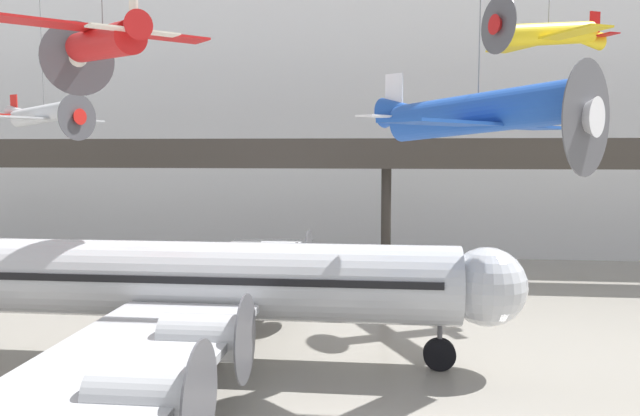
% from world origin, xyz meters
% --- Properties ---
extents(hangar_back_wall, '(140.00, 3.00, 25.34)m').
position_xyz_m(hangar_back_wall, '(0.00, 36.85, 12.67)').
color(hangar_back_wall, silver).
rests_on(hangar_back_wall, ground).
extents(mezzanine_walkway, '(110.00, 3.20, 9.57)m').
position_xyz_m(mezzanine_walkway, '(0.00, 27.14, 7.92)').
color(mezzanine_walkway, '#38332D').
rests_on(mezzanine_walkway, ground).
extents(airliner_silver_main, '(28.17, 31.75, 9.51)m').
position_xyz_m(airliner_silver_main, '(-8.27, 8.81, 3.39)').
color(airliner_silver_main, '#B7BABF').
rests_on(airliner_silver_main, ground).
extents(suspended_plane_blue_trainer, '(8.19, 8.71, 10.89)m').
position_xyz_m(suspended_plane_blue_trainer, '(3.08, 5.81, 10.02)').
color(suspended_plane_blue_trainer, '#1E4CAD').
extents(suspended_plane_yellow_lowwing, '(7.01, 7.98, 5.47)m').
position_xyz_m(suspended_plane_yellow_lowwing, '(8.25, 18.03, 14.74)').
color(suspended_plane_yellow_lowwing, yellow).
extents(suspended_plane_silver_racer, '(6.18, 7.15, 9.63)m').
position_xyz_m(suspended_plane_silver_racer, '(-19.36, 17.96, 10.83)').
color(suspended_plane_silver_racer, silver).
extents(suspended_plane_red_highwing, '(7.80, 7.75, 7.85)m').
position_xyz_m(suspended_plane_red_highwing, '(-11.21, 8.30, 13.12)').
color(suspended_plane_red_highwing, red).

